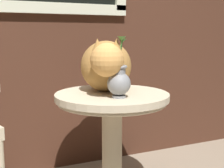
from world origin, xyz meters
TOP-DOWN VIEW (x-y plane):
  - wicker_side_table at (0.25, 0.22)m, footprint 0.62×0.62m
  - cat at (0.24, 0.27)m, footprint 0.37×0.59m
  - pewter_vase_with_ivy at (0.23, 0.09)m, footprint 0.12×0.12m

SIDE VIEW (x-z plane):
  - wicker_side_table at x=0.25m, z-range 0.11..0.71m
  - pewter_vase_with_ivy at x=0.23m, z-range 0.53..0.84m
  - cat at x=0.24m, z-range 0.60..0.89m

